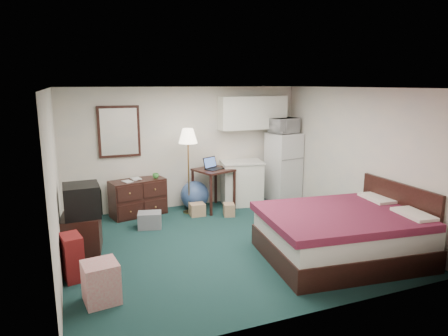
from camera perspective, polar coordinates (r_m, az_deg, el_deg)
name	(u,v)px	position (r m, az deg, el deg)	size (l,w,h in m)	color
floor	(226,243)	(6.66, 0.31, -10.66)	(5.00, 4.50, 0.01)	black
ceiling	(226,88)	(6.15, 0.34, 11.39)	(5.00, 4.50, 0.01)	silver
walls	(226,169)	(6.29, 0.33, -0.08)	(5.01, 4.51, 2.50)	silver
mirror	(119,132)	(8.03, -14.77, 5.05)	(0.80, 0.06, 1.00)	white
upper_cabinets	(253,113)	(8.65, 4.13, 7.89)	(1.50, 0.35, 0.70)	white
headboard	(398,214)	(6.89, 23.59, -6.04)	(0.06, 1.56, 1.00)	#331714
dresser	(138,197)	(8.08, -12.19, -4.13)	(1.05, 0.48, 0.72)	#331714
floor_lamp	(189,171)	(7.96, -5.08, -0.47)	(0.37, 0.37, 1.71)	tan
desk	(213,189)	(8.26, -1.52, -3.03)	(0.67, 0.67, 0.85)	#331714
exercise_ball	(195,195)	(8.33, -4.21, -3.85)	(0.59, 0.59, 0.59)	#324E83
kitchen_counter	(241,183)	(8.61, 2.51, -2.20)	(0.83, 0.63, 0.91)	white
fridge	(283,167)	(8.97, 8.46, 0.19)	(0.62, 0.62, 1.50)	silver
bed	(341,235)	(6.27, 16.38, -9.18)	(2.21, 1.73, 0.71)	maroon
tv_stand	(81,233)	(6.64, -19.70, -8.80)	(0.57, 0.63, 0.57)	#331714
suitcase	(72,257)	(5.78, -20.84, -11.82)	(0.24, 0.38, 0.61)	#61110B
retail_box	(101,282)	(5.15, -17.17, -15.33)	(0.40, 0.40, 0.50)	beige
file_bin	(150,220)	(7.40, -10.56, -7.33)	(0.41, 0.31, 0.29)	gray
cardboard_box_a	(197,209)	(7.95, -3.85, -5.94)	(0.29, 0.25, 0.25)	#977F5D
cardboard_box_b	(229,210)	(7.92, 0.71, -5.97)	(0.21, 0.24, 0.24)	#977F5D
laptop	(214,164)	(8.09, -1.40, 0.62)	(0.35, 0.28, 0.24)	black
crt_tv	(82,200)	(6.47, -19.68, -4.38)	(0.53, 0.58, 0.49)	black
microwave	(284,124)	(8.76, 8.57, 6.24)	(0.60, 0.33, 0.41)	silver
book_a	(124,177)	(7.80, -14.15, -1.28)	(0.16, 0.02, 0.21)	#977F5D
book_b	(132,174)	(7.98, -13.07, -0.86)	(0.17, 0.02, 0.23)	#977F5D
mug	(156,175)	(8.03, -9.74, -1.02)	(0.13, 0.10, 0.13)	green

